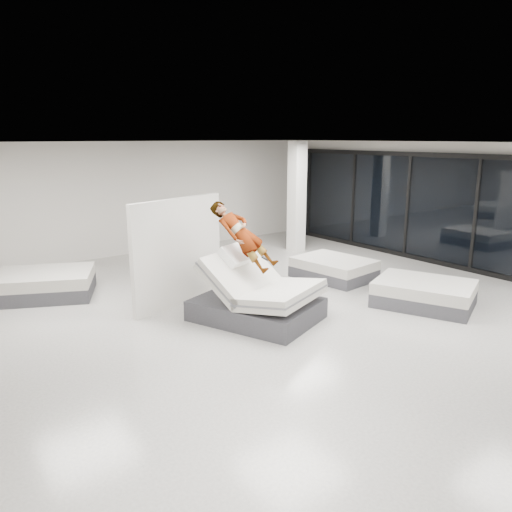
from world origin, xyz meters
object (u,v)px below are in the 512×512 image
(column, at_px, (297,197))
(flat_bed_left_far, at_px, (44,284))
(divider_panel, at_px, (179,252))
(flat_bed_right_far, at_px, (334,269))
(person, at_px, (243,249))
(hero_bed, at_px, (258,298))
(remote, at_px, (265,259))
(flat_bed_right_near, at_px, (424,293))

(column, bearing_deg, flat_bed_left_far, -178.68)
(divider_panel, bearing_deg, column, 7.64)
(flat_bed_right_far, bearing_deg, person, -165.95)
(person, relative_size, divider_panel, 0.67)
(hero_bed, xyz_separation_m, flat_bed_left_far, (-2.82, 3.81, -0.14))
(hero_bed, height_order, person, person)
(person, xyz_separation_m, remote, (0.33, -0.25, -0.18))
(divider_panel, bearing_deg, flat_bed_left_far, 117.73)
(column, bearing_deg, hero_bed, -138.00)
(remote, distance_m, column, 5.76)
(column, bearing_deg, person, -141.02)
(divider_panel, height_order, column, column)
(remote, relative_size, flat_bed_right_near, 0.06)
(remote, relative_size, column, 0.04)
(person, relative_size, remote, 11.42)
(flat_bed_right_near, height_order, column, column)
(hero_bed, bearing_deg, flat_bed_right_far, 19.72)
(flat_bed_right_far, height_order, column, column)
(hero_bed, xyz_separation_m, person, (-0.12, 0.31, 0.89))
(hero_bed, bearing_deg, flat_bed_left_far, 126.52)
(remote, relative_size, divider_panel, 0.06)
(remote, bearing_deg, column, 22.01)
(flat_bed_right_near, bearing_deg, divider_panel, 141.85)
(flat_bed_right_near, bearing_deg, person, 152.66)
(person, xyz_separation_m, column, (4.53, 3.67, 0.30))
(remote, bearing_deg, hero_bed, 174.63)
(flat_bed_right_near, distance_m, column, 5.67)
(remote, xyz_separation_m, divider_panel, (-0.94, 1.61, -0.05))
(column, bearing_deg, divider_panel, -155.83)
(remote, xyz_separation_m, column, (4.20, 3.92, 0.48))
(person, xyz_separation_m, flat_bed_left_far, (-2.70, 3.50, -1.04))
(remote, bearing_deg, person, 122.15)
(person, distance_m, flat_bed_left_far, 4.54)
(flat_bed_right_far, bearing_deg, flat_bed_left_far, 155.60)
(remote, bearing_deg, divider_panel, 99.47)
(person, bearing_deg, flat_bed_right_near, -48.31)
(person, bearing_deg, hero_bed, -90.00)
(flat_bed_right_near, relative_size, flat_bed_left_far, 0.94)
(person, relative_size, flat_bed_left_far, 0.67)
(divider_panel, relative_size, column, 0.74)
(remote, height_order, divider_panel, divider_panel)
(person, bearing_deg, divider_panel, 93.33)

